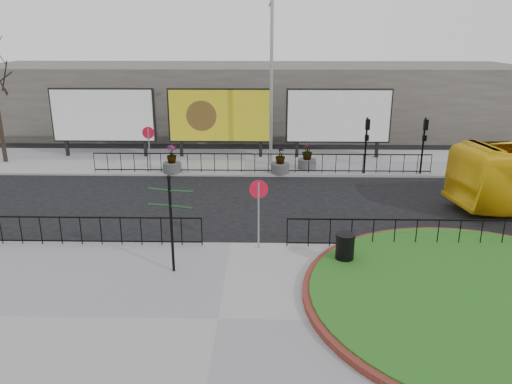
{
  "coord_description": "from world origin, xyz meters",
  "views": [
    {
      "loc": [
        1.25,
        -16.49,
        7.36
      ],
      "look_at": [
        0.85,
        2.28,
        1.31
      ],
      "focal_mm": 35.0,
      "sensor_mm": 36.0,
      "label": 1
    }
  ],
  "objects_px": {
    "litter_bin": "(345,249)",
    "planter_a": "(172,163)",
    "lamp_post": "(272,81)",
    "planter_c": "(307,159)",
    "planter_b": "(280,164)",
    "billboard_mid": "(220,116)",
    "fingerpost_sign": "(171,215)"
  },
  "relations": [
    {
      "from": "lamp_post",
      "to": "planter_b",
      "type": "xyz_separation_m",
      "value": [
        0.49,
        -1.6,
        -4.21
      ]
    },
    {
      "from": "billboard_mid",
      "to": "fingerpost_sign",
      "type": "height_order",
      "value": "billboard_mid"
    },
    {
      "from": "litter_bin",
      "to": "planter_c",
      "type": "distance_m",
      "value": 11.98
    },
    {
      "from": "litter_bin",
      "to": "planter_c",
      "type": "height_order",
      "value": "planter_c"
    },
    {
      "from": "billboard_mid",
      "to": "litter_bin",
      "type": "xyz_separation_m",
      "value": [
        5.31,
        -14.65,
        -1.94
      ]
    },
    {
      "from": "fingerpost_sign",
      "to": "planter_a",
      "type": "bearing_deg",
      "value": 117.16
    },
    {
      "from": "lamp_post",
      "to": "planter_a",
      "type": "distance_m",
      "value": 6.97
    },
    {
      "from": "planter_c",
      "to": "planter_a",
      "type": "bearing_deg",
      "value": -173.03
    },
    {
      "from": "planter_c",
      "to": "billboard_mid",
      "type": "bearing_deg",
      "value": 151.88
    },
    {
      "from": "fingerpost_sign",
      "to": "lamp_post",
      "type": "bearing_deg",
      "value": 93.18
    },
    {
      "from": "lamp_post",
      "to": "litter_bin",
      "type": "height_order",
      "value": "lamp_post"
    },
    {
      "from": "billboard_mid",
      "to": "planter_b",
      "type": "relative_size",
      "value": 4.31
    },
    {
      "from": "litter_bin",
      "to": "planter_a",
      "type": "height_order",
      "value": "planter_a"
    },
    {
      "from": "billboard_mid",
      "to": "planter_c",
      "type": "xyz_separation_m",
      "value": [
        5.01,
        -2.68,
        -1.95
      ]
    },
    {
      "from": "fingerpost_sign",
      "to": "planter_b",
      "type": "distance_m",
      "value": 12.29
    },
    {
      "from": "lamp_post",
      "to": "litter_bin",
      "type": "distance_m",
      "value": 13.54
    },
    {
      "from": "lamp_post",
      "to": "planter_a",
      "type": "bearing_deg",
      "value": -163.3
    },
    {
      "from": "lamp_post",
      "to": "litter_bin",
      "type": "relative_size",
      "value": 8.69
    },
    {
      "from": "lamp_post",
      "to": "litter_bin",
      "type": "bearing_deg",
      "value": -79.7
    },
    {
      "from": "litter_bin",
      "to": "planter_b",
      "type": "relative_size",
      "value": 0.74
    },
    {
      "from": "fingerpost_sign",
      "to": "planter_c",
      "type": "xyz_separation_m",
      "value": [
        5.17,
        12.54,
        -1.37
      ]
    },
    {
      "from": "lamp_post",
      "to": "planter_b",
      "type": "bearing_deg",
      "value": -72.88
    },
    {
      "from": "planter_a",
      "to": "billboard_mid",
      "type": "bearing_deg",
      "value": 56.94
    },
    {
      "from": "planter_a",
      "to": "lamp_post",
      "type": "bearing_deg",
      "value": 16.7
    },
    {
      "from": "fingerpost_sign",
      "to": "planter_b",
      "type": "relative_size",
      "value": 2.19
    },
    {
      "from": "planter_c",
      "to": "litter_bin",
      "type": "bearing_deg",
      "value": -88.54
    },
    {
      "from": "lamp_post",
      "to": "billboard_mid",
      "type": "bearing_deg",
      "value": 146.75
    },
    {
      "from": "planter_b",
      "to": "planter_c",
      "type": "bearing_deg",
      "value": 30.75
    },
    {
      "from": "planter_a",
      "to": "planter_c",
      "type": "relative_size",
      "value": 0.98
    },
    {
      "from": "fingerpost_sign",
      "to": "planter_b",
      "type": "xyz_separation_m",
      "value": [
        3.66,
        11.65,
        -1.41
      ]
    },
    {
      "from": "lamp_post",
      "to": "planter_a",
      "type": "relative_size",
      "value": 6.27
    },
    {
      "from": "billboard_mid",
      "to": "planter_c",
      "type": "relative_size",
      "value": 4.14
    }
  ]
}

